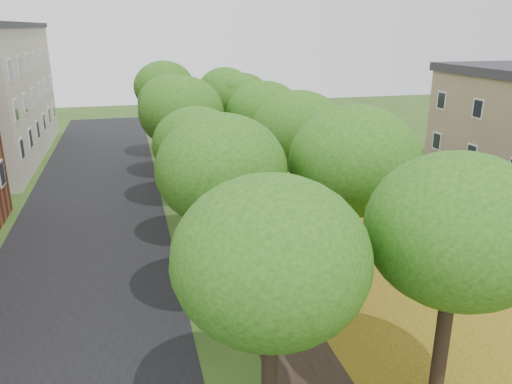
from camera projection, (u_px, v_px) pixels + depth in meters
street_asphalt at (89, 234)px, 25.39m from camera, size 8.00×70.00×0.01m
footpath at (233, 221)px, 27.16m from camera, size 3.20×70.00×0.01m
leaf_verge at (319, 213)px, 28.34m from camera, size 7.50×70.00×0.01m
parking_lot at (440, 195)px, 31.27m from camera, size 9.00×16.00×0.01m
tree_row_west at (188, 129)px, 25.02m from camera, size 4.36×34.36×7.04m
tree_row_east at (280, 125)px, 26.16m from camera, size 4.36×34.36×7.04m
car_silver at (449, 214)px, 26.44m from camera, size 3.94×2.67×1.25m
car_red at (431, 201)px, 27.93m from camera, size 4.77×2.13×1.52m
car_grey at (395, 179)px, 32.27m from camera, size 4.84×2.56×1.34m
car_white at (385, 177)px, 32.84m from camera, size 4.69×2.38×1.27m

